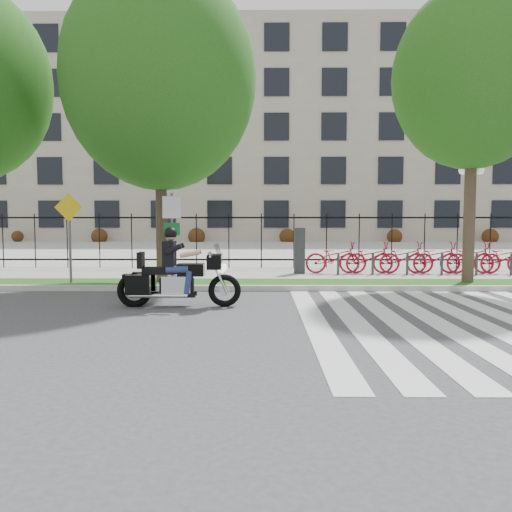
{
  "coord_description": "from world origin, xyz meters",
  "views": [
    {
      "loc": [
        1.21,
        -9.18,
        1.87
      ],
      "look_at": [
        1.07,
        3.0,
        1.02
      ],
      "focal_mm": 35.0,
      "sensor_mm": 36.0,
      "label": 1
    }
  ],
  "objects": [
    {
      "name": "ground",
      "position": [
        0.0,
        0.0,
        0.0
      ],
      "size": [
        120.0,
        120.0,
        0.0
      ],
      "primitive_type": "plane",
      "color": "#3A3A3D",
      "rests_on": "ground"
    },
    {
      "name": "curb",
      "position": [
        0.0,
        4.1,
        0.07
      ],
      "size": [
        60.0,
        0.2,
        0.15
      ],
      "primitive_type": "cube",
      "color": "#B3AFA8",
      "rests_on": "ground"
    },
    {
      "name": "grass_verge",
      "position": [
        0.0,
        4.95,
        0.07
      ],
      "size": [
        60.0,
        1.5,
        0.15
      ],
      "primitive_type": "cube",
      "color": "#1A4912",
      "rests_on": "ground"
    },
    {
      "name": "sidewalk",
      "position": [
        0.0,
        7.45,
        0.07
      ],
      "size": [
        60.0,
        3.5,
        0.15
      ],
      "primitive_type": "cube",
      "color": "#9E9D94",
      "rests_on": "ground"
    },
    {
      "name": "plaza",
      "position": [
        0.0,
        25.0,
        0.05
      ],
      "size": [
        80.0,
        34.0,
        0.1
      ],
      "primitive_type": "cube",
      "color": "#9E9D94",
      "rests_on": "ground"
    },
    {
      "name": "crosswalk_stripes",
      "position": [
        4.83,
        0.0,
        0.01
      ],
      "size": [
        5.7,
        8.0,
        0.01
      ],
      "primitive_type": null,
      "color": "silver",
      "rests_on": "ground"
    },
    {
      "name": "iron_fence",
      "position": [
        0.0,
        9.2,
        1.15
      ],
      "size": [
        30.0,
        0.06,
        2.0
      ],
      "primitive_type": null,
      "color": "black",
      "rests_on": "sidewalk"
    },
    {
      "name": "office_building",
      "position": [
        0.0,
        44.92,
        9.97
      ],
      "size": [
        60.0,
        21.9,
        20.15
      ],
      "color": "#A29782",
      "rests_on": "ground"
    },
    {
      "name": "lamp_post_right",
      "position": [
        10.0,
        12.0,
        3.21
      ],
      "size": [
        1.06,
        0.7,
        4.25
      ],
      "color": "black",
      "rests_on": "ground"
    },
    {
      "name": "street_tree_1",
      "position": [
        -1.63,
        4.95,
        5.81
      ],
      "size": [
        5.37,
        5.37,
        8.76
      ],
      "color": "#3E3022",
      "rests_on": "grass_verge"
    },
    {
      "name": "street_tree_2",
      "position": [
        7.06,
        4.95,
        5.84
      ],
      "size": [
        4.41,
        4.41,
        8.24
      ],
      "color": "#3E3022",
      "rests_on": "grass_verge"
    },
    {
      "name": "bike_share_station",
      "position": [
        7.45,
        7.2,
        0.68
      ],
      "size": [
        10.07,
        0.89,
        1.5
      ],
      "color": "#2D2D33",
      "rests_on": "sidewalk"
    },
    {
      "name": "sign_pole_regulatory",
      "position": [
        -1.27,
        4.58,
        1.74
      ],
      "size": [
        0.5,
        0.09,
        2.5
      ],
      "color": "#59595B",
      "rests_on": "grass_verge"
    },
    {
      "name": "sign_pole_warning",
      "position": [
        -4.12,
        4.58,
        1.74
      ],
      "size": [
        0.78,
        0.09,
        2.49
      ],
      "color": "#59595B",
      "rests_on": "grass_verge"
    },
    {
      "name": "motorcycle_rider",
      "position": [
        -0.61,
        1.63,
        0.7
      ],
      "size": [
        2.72,
        0.8,
        2.1
      ],
      "color": "black",
      "rests_on": "ground"
    }
  ]
}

